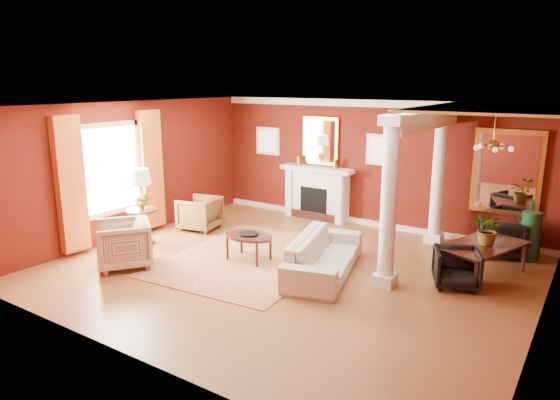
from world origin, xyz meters
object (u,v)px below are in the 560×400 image
Objects in this scene: sofa at (324,249)px; armchair_stripe at (123,242)px; coffee_table at (249,237)px; side_table at (140,193)px; armchair_leopard at (200,212)px; dining_table at (484,251)px.

sofa is 3.63m from armchair_stripe.
coffee_table is 0.62× the size of side_table.
sofa is at bearing 64.47° from armchair_stripe.
armchair_stripe is (0.45, -2.52, 0.05)m from armchair_leopard.
sofa is 4.04m from side_table.
sofa reaches higher than armchair_leopard.
dining_table is at bearing 22.64° from coffee_table.
sofa is at bearing 6.96° from coffee_table.
side_table is at bearing 160.44° from armchair_stripe.
armchair_stripe reaches higher than dining_table.
armchair_leopard is 0.88× the size of armchair_stripe.
armchair_stripe is at bearing -0.20° from armchair_leopard.
armchair_stripe reaches higher than armchair_leopard.
armchair_stripe reaches higher than sofa.
armchair_stripe is 6.38m from dining_table.
coffee_table is (-1.51, -0.18, -0.01)m from sofa.
armchair_leopard is 0.53× the size of side_table.
coffee_table is 0.61× the size of dining_table.
side_table is at bearing -170.04° from coffee_table.
coffee_table is (2.15, -1.00, 0.04)m from armchair_leopard.
armchair_stripe reaches higher than coffee_table.
side_table is at bearing 84.07° from sofa.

